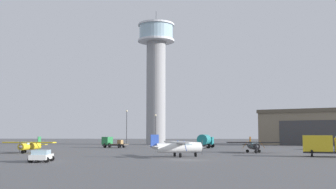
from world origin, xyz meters
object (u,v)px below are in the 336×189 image
(airplane_yellow, at_px, (30,145))
(airplane_black, at_px, (253,145))
(control_tower, at_px, (156,71))
(truck_fuel_tanker_teal, at_px, (205,141))
(truck_box_yellow, at_px, (324,145))
(light_post_north, at_px, (156,127))
(airplane_white, at_px, (178,147))
(light_post_east, at_px, (127,125))
(car_white, at_px, (41,155))
(truck_flatbed_green, at_px, (112,142))

(airplane_yellow, height_order, airplane_black, airplane_yellow)
(control_tower, distance_m, truck_fuel_tanker_teal, 36.77)
(airplane_black, distance_m, truck_box_yellow, 14.22)
(light_post_north, bearing_deg, airplane_white, -78.73)
(truck_box_yellow, bearing_deg, light_post_east, 145.72)
(airplane_black, bearing_deg, car_white, -50.65)
(airplane_yellow, height_order, car_white, airplane_yellow)
(airplane_yellow, xyz_separation_m, truck_fuel_tanker_teal, (29.16, 26.17, 0.41))
(truck_flatbed_green, bearing_deg, control_tower, -84.61)
(truck_fuel_tanker_teal, bearing_deg, truck_flatbed_green, 102.88)
(airplane_white, height_order, truck_flatbed_green, airplane_white)
(control_tower, distance_m, car_white, 77.24)
(truck_flatbed_green, xyz_separation_m, car_white, (2.32, -46.74, -0.46))
(airplane_black, relative_size, truck_fuel_tanker_teal, 1.27)
(airplane_white, bearing_deg, airplane_black, 26.11)
(airplane_yellow, bearing_deg, truck_flatbed_green, 169.47)
(airplane_black, xyz_separation_m, truck_fuel_tanker_teal, (-8.05, 21.82, 0.42))
(truck_fuel_tanker_teal, bearing_deg, airplane_black, -147.28)
(car_white, bearing_deg, light_post_east, -8.32)
(control_tower, distance_m, airplane_yellow, 59.17)
(control_tower, distance_m, light_post_east, 26.68)
(control_tower, relative_size, truck_fuel_tanker_teal, 5.60)
(truck_flatbed_green, bearing_deg, car_white, 112.48)
(truck_flatbed_green, height_order, light_post_east, light_post_east)
(truck_box_yellow, bearing_deg, airplane_black, 140.49)
(light_post_east, height_order, light_post_north, light_post_east)
(control_tower, xyz_separation_m, light_post_north, (2.83, -25.22, -17.12))
(truck_fuel_tanker_teal, distance_m, truck_flatbed_green, 21.21)
(truck_box_yellow, distance_m, light_post_north, 45.12)
(control_tower, bearing_deg, car_white, -93.58)
(light_post_east, xyz_separation_m, light_post_north, (7.67, -4.78, -0.68))
(truck_fuel_tanker_teal, relative_size, truck_box_yellow, 1.13)
(airplane_yellow, relative_size, truck_box_yellow, 1.46)
(truck_fuel_tanker_teal, bearing_deg, airplane_white, -173.68)
(airplane_black, height_order, car_white, airplane_black)
(airplane_yellow, distance_m, airplane_white, 27.08)
(airplane_yellow, height_order, airplane_white, airplane_white)
(airplane_white, relative_size, airplane_black, 1.12)
(airplane_white, xyz_separation_m, light_post_east, (-15.23, 42.68, 3.88))
(control_tower, xyz_separation_m, truck_box_yellow, (30.70, -60.57, -20.10))
(control_tower, relative_size, light_post_north, 5.19)
(truck_fuel_tanker_teal, height_order, truck_flatbed_green, truck_fuel_tanker_teal)
(truck_flatbed_green, relative_size, car_white, 1.43)
(airplane_yellow, height_order, truck_box_yellow, truck_box_yellow)
(airplane_white, relative_size, light_post_east, 1.13)
(airplane_black, height_order, truck_flatbed_green, airplane_black)
(light_post_east, distance_m, light_post_north, 9.07)
(control_tower, distance_m, light_post_north, 30.61)
(truck_box_yellow, relative_size, truck_flatbed_green, 1.01)
(light_post_east, bearing_deg, airplane_white, -70.37)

